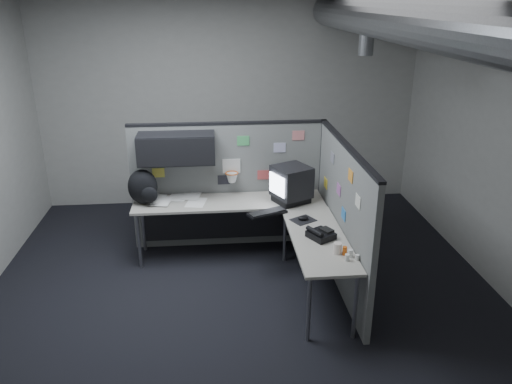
{
  "coord_description": "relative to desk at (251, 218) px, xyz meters",
  "views": [
    {
      "loc": [
        -0.29,
        -4.61,
        3.05
      ],
      "look_at": [
        0.17,
        0.35,
        1.08
      ],
      "focal_mm": 35.0,
      "sensor_mm": 36.0,
      "label": 1
    }
  ],
  "objects": [
    {
      "name": "bottles",
      "position": [
        0.83,
        -1.23,
        0.15
      ],
      "size": [
        0.15,
        0.16,
        0.09
      ],
      "rotation": [
        0.0,
        0.0,
        0.25
      ],
      "color": "silver",
      "rests_on": "desk"
    },
    {
      "name": "room",
      "position": [
        0.41,
        -0.7,
        1.48
      ],
      "size": [
        5.62,
        5.62,
        3.22
      ],
      "color": "black",
      "rests_on": "ground"
    },
    {
      "name": "desk",
      "position": [
        0.0,
        0.0,
        0.0
      ],
      "size": [
        2.31,
        2.11,
        0.73
      ],
      "color": "#A6A296",
      "rests_on": "ground"
    },
    {
      "name": "phone",
      "position": [
        0.65,
        -0.8,
        0.16
      ],
      "size": [
        0.31,
        0.32,
        0.11
      ],
      "rotation": [
        0.0,
        0.0,
        0.35
      ],
      "color": "black",
      "rests_on": "desk"
    },
    {
      "name": "cup",
      "position": [
        0.74,
        -1.14,
        0.17
      ],
      "size": [
        0.09,
        0.09,
        0.11
      ],
      "primitive_type": "cylinder",
      "rotation": [
        0.0,
        0.0,
        0.15
      ],
      "color": "silver",
      "rests_on": "desk"
    },
    {
      "name": "mouse",
      "position": [
        0.55,
        -0.36,
        0.14
      ],
      "size": [
        0.31,
        0.3,
        0.05
      ],
      "rotation": [
        0.0,
        0.0,
        -0.27
      ],
      "color": "black",
      "rests_on": "desk"
    },
    {
      "name": "partition_right",
      "position": [
        0.95,
        -0.49,
        0.21
      ],
      "size": [
        0.07,
        2.23,
        1.63
      ],
      "color": "slate",
      "rests_on": "ground"
    },
    {
      "name": "papers",
      "position": [
        -0.94,
        0.41,
        0.13
      ],
      "size": [
        0.85,
        0.64,
        0.02
      ],
      "rotation": [
        0.0,
        0.0,
        -0.2
      ],
      "color": "white",
      "rests_on": "desk"
    },
    {
      "name": "monitor",
      "position": [
        0.5,
        0.19,
        0.35
      ],
      "size": [
        0.52,
        0.52,
        0.45
      ],
      "rotation": [
        0.0,
        0.0,
        -0.33
      ],
      "color": "black",
      "rests_on": "desk"
    },
    {
      "name": "keyboard",
      "position": [
        0.17,
        -0.16,
        0.14
      ],
      "size": [
        0.48,
        0.33,
        0.04
      ],
      "rotation": [
        0.0,
        0.0,
        -0.38
      ],
      "color": "black",
      "rests_on": "desk"
    },
    {
      "name": "partition_back",
      "position": [
        -0.4,
        0.53,
        0.38
      ],
      "size": [
        2.44,
        0.42,
        1.63
      ],
      "color": "slate",
      "rests_on": "ground"
    },
    {
      "name": "backpack",
      "position": [
        -1.25,
        0.28,
        0.32
      ],
      "size": [
        0.41,
        0.37,
        0.43
      ],
      "rotation": [
        0.0,
        0.0,
        0.29
      ],
      "color": "black",
      "rests_on": "desk"
    }
  ]
}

